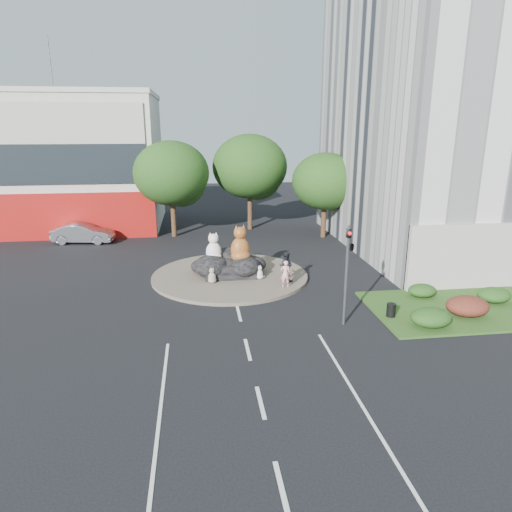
{
  "coord_description": "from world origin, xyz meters",
  "views": [
    {
      "loc": [
        -2.02,
        -17.96,
        9.46
      ],
      "look_at": [
        1.41,
        7.8,
        2.0
      ],
      "focal_mm": 32.0,
      "sensor_mm": 36.0,
      "label": 1
    }
  ],
  "objects": [
    {
      "name": "hedge_mid_green",
      "position": [
        14.0,
        3.5,
        0.53
      ],
      "size": [
        1.8,
        1.44,
        0.81
      ],
      "primitive_type": "ellipsoid",
      "color": "#133B12",
      "rests_on": "grass_verge"
    },
    {
      "name": "grass_verge",
      "position": [
        12.0,
        3.0,
        0.06
      ],
      "size": [
        10.0,
        6.0,
        0.12
      ],
      "primitive_type": "cube",
      "color": "#224D19",
      "rests_on": "ground"
    },
    {
      "name": "office_tower",
      "position": [
        20.0,
        16.0,
        17.5
      ],
      "size": [
        20.0,
        20.0,
        35.0
      ],
      "primitive_type": "cube",
      "color": "silver",
      "rests_on": "ground"
    },
    {
      "name": "ground",
      "position": [
        0.0,
        0.0,
        0.0
      ],
      "size": [
        120.0,
        120.0,
        0.0
      ],
      "primitive_type": "plane",
      "color": "black",
      "rests_on": "ground"
    },
    {
      "name": "traffic_light",
      "position": [
        5.1,
        2.0,
        3.62
      ],
      "size": [
        0.44,
        1.24,
        5.0
      ],
      "color": "#595B60",
      "rests_on": "ground"
    },
    {
      "name": "roundabout_island",
      "position": [
        0.0,
        10.0,
        0.1
      ],
      "size": [
        10.0,
        10.0,
        0.2
      ],
      "primitive_type": "cylinder",
      "color": "brown",
      "rests_on": "ground"
    },
    {
      "name": "kitten_white",
      "position": [
        1.78,
        8.88,
        0.64
      ],
      "size": [
        0.7,
        0.7,
        0.88
      ],
      "primitive_type": null,
      "rotation": [
        0.0,
        0.0,
        0.83
      ],
      "color": "silver",
      "rests_on": "roundabout_island"
    },
    {
      "name": "tree_right",
      "position": [
        9.07,
        20.06,
        4.63
      ],
      "size": [
        5.7,
        5.7,
        7.3
      ],
      "color": "#382314",
      "rests_on": "ground"
    },
    {
      "name": "kitten_calico",
      "position": [
        -1.2,
        8.54,
        0.68
      ],
      "size": [
        0.75,
        0.71,
        0.97
      ],
      "primitive_type": null,
      "rotation": [
        0.0,
        0.0,
        -0.47
      ],
      "color": "beige",
      "rests_on": "roundabout_island"
    },
    {
      "name": "hedge_near_green",
      "position": [
        9.0,
        1.0,
        0.57
      ],
      "size": [
        2.0,
        1.6,
        0.9
      ],
      "primitive_type": "ellipsoid",
      "color": "#133B12",
      "rests_on": "grass_verge"
    },
    {
      "name": "cat_white",
      "position": [
        -1.01,
        10.07,
        2.05
      ],
      "size": [
        1.15,
        1.0,
        1.89
      ],
      "primitive_type": null,
      "rotation": [
        0.0,
        0.0,
        0.01
      ],
      "color": "silver",
      "rests_on": "rock_plinth"
    },
    {
      "name": "parked_car",
      "position": [
        -11.41,
        20.57,
        0.82
      ],
      "size": [
        5.15,
        2.32,
        1.64
      ],
      "primitive_type": "imported",
      "rotation": [
        0.0,
        0.0,
        1.45
      ],
      "color": "#93949A",
      "rests_on": "ground"
    },
    {
      "name": "hedge_back_green",
      "position": [
        10.5,
        4.8,
        0.48
      ],
      "size": [
        1.6,
        1.28,
        0.72
      ],
      "primitive_type": "ellipsoid",
      "color": "#133B12",
      "rests_on": "grass_verge"
    },
    {
      "name": "pedestrian_pink",
      "position": [
        3.08,
        7.17,
        1.02
      ],
      "size": [
        0.6,
        0.4,
        1.63
      ],
      "primitive_type": "imported",
      "rotation": [
        0.0,
        0.0,
        3.12
      ],
      "color": "pink",
      "rests_on": "roundabout_island"
    },
    {
      "name": "rock_plinth",
      "position": [
        0.0,
        10.0,
        0.65
      ],
      "size": [
        3.2,
        2.6,
        0.9
      ],
      "primitive_type": null,
      "color": "black",
      "rests_on": "roundabout_island"
    },
    {
      "name": "litter_bin",
      "position": [
        7.6,
        2.38,
        0.46
      ],
      "size": [
        0.59,
        0.59,
        0.68
      ],
      "primitive_type": "cylinder",
      "rotation": [
        0.0,
        0.0,
        -0.36
      ],
      "color": "black",
      "rests_on": "grass_verge"
    },
    {
      "name": "cat_tabby",
      "position": [
        0.67,
        9.89,
        2.28
      ],
      "size": [
        1.61,
        1.46,
        2.35
      ],
      "primitive_type": null,
      "rotation": [
        0.0,
        0.0,
        0.19
      ],
      "color": "#CD662A",
      "rests_on": "rock_plinth"
    },
    {
      "name": "pedestrian_dark",
      "position": [
        3.33,
        8.27,
        1.12
      ],
      "size": [
        1.12,
        1.05,
        1.84
      ],
      "primitive_type": "imported",
      "rotation": [
        0.0,
        0.0,
        2.62
      ],
      "color": "black",
      "rests_on": "roundabout_island"
    },
    {
      "name": "street_lamp",
      "position": [
        12.82,
        8.0,
        4.55
      ],
      "size": [
        2.34,
        0.22,
        8.06
      ],
      "color": "#595B60",
      "rests_on": "ground"
    },
    {
      "name": "shophouse_block",
      "position": [
        -18.0,
        27.91,
        6.18
      ],
      "size": [
        25.2,
        12.3,
        17.4
      ],
      "color": "beige",
      "rests_on": "ground"
    },
    {
      "name": "tree_mid",
      "position": [
        3.07,
        24.06,
        5.56
      ],
      "size": [
        6.84,
        6.84,
        8.76
      ],
      "color": "#382314",
      "rests_on": "ground"
    },
    {
      "name": "hedge_red",
      "position": [
        11.5,
        2.0,
        0.61
      ],
      "size": [
        2.2,
        1.76,
        0.99
      ],
      "primitive_type": "ellipsoid",
      "color": "#491315",
      "rests_on": "grass_verge"
    },
    {
      "name": "tree_left",
      "position": [
        -3.93,
        22.06,
        5.25
      ],
      "size": [
        6.46,
        6.46,
        8.27
      ],
      "color": "#382314",
      "rests_on": "ground"
    }
  ]
}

